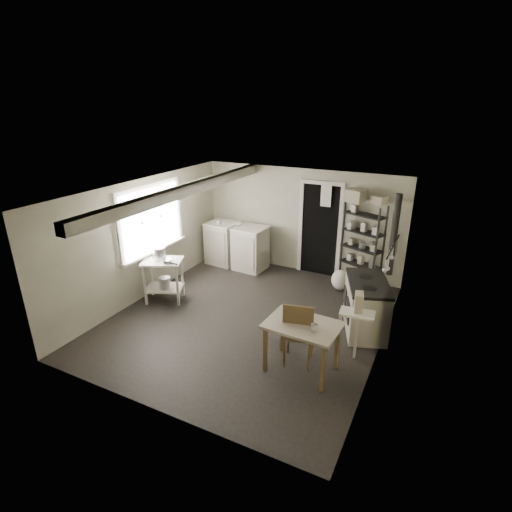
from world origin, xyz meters
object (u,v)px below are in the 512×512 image
at_px(prep_table, 164,281).
at_px(flour_sack, 340,279).
at_px(shelf_rack, 363,242).
at_px(work_table, 301,347).
at_px(chair, 299,333).
at_px(base_cabinets, 236,247).
at_px(stove, 366,306).
at_px(stockpot, 159,254).

xyz_separation_m(prep_table, flour_sack, (2.91, 1.96, -0.16)).
height_order(shelf_rack, work_table, shelf_rack).
bearing_deg(chair, base_cabinets, 120.07).
distance_m(prep_table, base_cabinets, 2.17).
height_order(prep_table, base_cabinets, base_cabinets).
relative_size(shelf_rack, stove, 1.55).
height_order(stockpot, stove, stockpot).
height_order(base_cabinets, work_table, base_cabinets).
xyz_separation_m(stockpot, shelf_rack, (3.27, 2.36, 0.01)).
bearing_deg(chair, stove, 49.95).
relative_size(shelf_rack, chair, 1.69).
distance_m(stockpot, work_table, 3.36).
relative_size(prep_table, base_cabinets, 0.55).
distance_m(prep_table, work_table, 3.24).
relative_size(prep_table, stockpot, 3.18).
xyz_separation_m(work_table, flour_sack, (-0.21, 2.81, -0.14)).
xyz_separation_m(stove, work_table, (-0.57, -1.50, -0.06)).
xyz_separation_m(base_cabinets, chair, (2.62, -2.81, 0.02)).
relative_size(stockpot, base_cabinets, 0.17).
relative_size(stove, work_table, 1.13).
distance_m(prep_table, flour_sack, 3.52).
distance_m(base_cabinets, flour_sack, 2.53).
height_order(chair, flour_sack, chair).
relative_size(chair, flour_sack, 2.43).
xyz_separation_m(base_cabinets, stove, (3.30, -1.49, -0.02)).
relative_size(prep_table, shelf_rack, 0.47).
relative_size(base_cabinets, chair, 1.45).
distance_m(shelf_rack, flour_sack, 0.87).
height_order(stockpot, chair, stockpot).
xyz_separation_m(stockpot, stove, (3.77, 0.63, -0.50)).
distance_m(prep_table, chair, 3.09).
bearing_deg(flour_sack, stove, -59.13).
relative_size(prep_table, stove, 0.73).
bearing_deg(stockpot, stove, 9.49).
xyz_separation_m(prep_table, chair, (3.02, -0.68, 0.08)).
relative_size(work_table, chair, 0.97).
height_order(shelf_rack, stove, shelf_rack).
bearing_deg(shelf_rack, base_cabinets, -153.55).
xyz_separation_m(stockpot, work_table, (3.19, -0.87, -0.56)).
relative_size(shelf_rack, work_table, 1.75).
height_order(stove, flour_sack, stove).
relative_size(stockpot, chair, 0.25).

